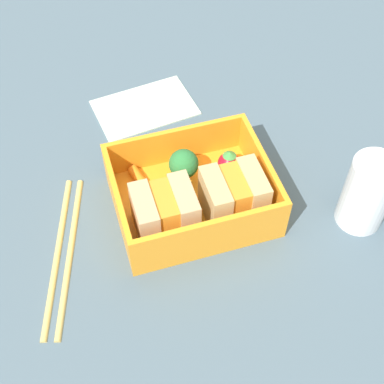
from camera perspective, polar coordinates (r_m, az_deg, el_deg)
The scene contains 11 objects.
ground_plane at distance 63.22cm, azimuth -0.00°, elevation -2.07°, with size 120.00×120.00×2.00cm, color #495E6A.
bento_tray at distance 61.94cm, azimuth -0.00°, elevation -1.20°, with size 17.39×14.16×1.20cm, color orange.
bento_rim at distance 59.55cm, azimuth -0.00°, elevation 0.55°, with size 17.39×14.16×4.85cm.
sandwich_left at distance 58.46cm, azimuth 4.46°, elevation -0.35°, with size 6.44×5.56×5.69cm.
sandwich_center_left at distance 56.98cm, azimuth -2.93°, elevation -2.17°, with size 6.44×5.56×5.69cm.
strawberry_far_left at distance 63.30cm, azimuth 3.96°, elevation 3.15°, with size 2.69×2.69×3.29cm.
broccoli_floret at distance 61.44cm, azimuth -0.70°, elevation 3.01°, with size 3.45×3.45×4.47cm.
carrot_stick_far_left at distance 62.45cm, azimuth -5.30°, elevation 0.87°, with size 1.18×1.18×5.35cm, color orange.
chopstick_pair at distance 60.14cm, azimuth -13.57°, elevation -6.25°, with size 7.59×20.06×0.70cm.
drinking_glass at distance 60.85cm, azimuth 18.21°, elevation -0.13°, with size 5.26×5.26×9.10cm, color white.
folded_napkin at distance 73.75cm, azimuth -5.07°, elevation 9.01°, with size 13.11×8.57×0.40cm, color silver.
Camera 1 is at (10.93, 35.65, 50.05)cm, focal length 50.00 mm.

